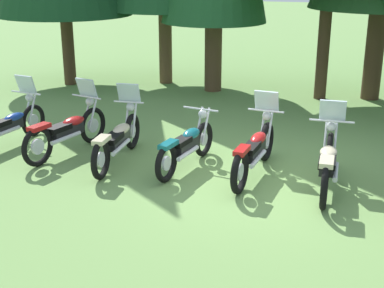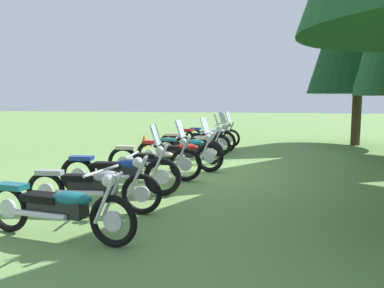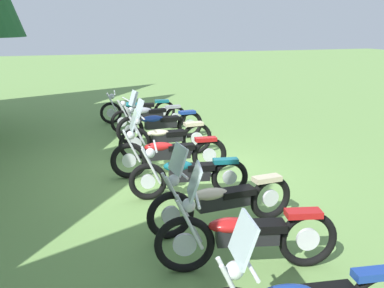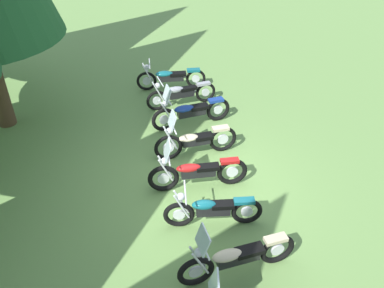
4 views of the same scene
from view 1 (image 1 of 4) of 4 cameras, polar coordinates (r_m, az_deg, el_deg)
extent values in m
plane|color=#6B934C|center=(9.54, 6.47, -3.70)|extent=(80.00, 80.00, 0.00)
torus|color=black|center=(12.15, -16.23, 2.38)|extent=(0.21, 0.70, 0.69)
cylinder|color=silver|center=(12.15, -16.23, 2.38)|extent=(0.09, 0.27, 0.27)
cube|color=black|center=(11.60, -18.72, 1.81)|extent=(0.29, 0.77, 0.20)
ellipsoid|color=navy|center=(11.71, -18.08, 2.68)|extent=(0.30, 0.56, 0.16)
cylinder|color=silver|center=(12.07, -16.77, 3.69)|extent=(0.10, 0.34, 0.65)
cylinder|color=silver|center=(11.99, -16.31, 3.63)|extent=(0.10, 0.34, 0.65)
cylinder|color=silver|center=(11.89, -16.95, 5.13)|extent=(0.75, 0.16, 0.04)
sphere|color=silver|center=(11.99, -16.61, 4.67)|extent=(0.20, 0.20, 0.17)
cylinder|color=silver|center=(11.43, -18.86, 1.18)|extent=(0.21, 0.75, 0.08)
cube|color=silver|center=(11.87, -16.97, 5.99)|extent=(0.46, 0.22, 0.39)
torus|color=black|center=(11.41, -10.30, 1.92)|extent=(0.28, 0.75, 0.75)
cylinder|color=silver|center=(11.41, -10.30, 1.92)|extent=(0.12, 0.29, 0.29)
torus|color=black|center=(10.35, -15.81, -0.27)|extent=(0.28, 0.75, 0.75)
cylinder|color=silver|center=(10.35, -15.81, -0.27)|extent=(0.12, 0.29, 0.29)
cube|color=black|center=(10.84, -12.96, 1.38)|extent=(0.40, 0.79, 0.22)
ellipsoid|color=#B21919|center=(10.95, -12.26, 2.35)|extent=(0.40, 0.59, 0.17)
cube|color=black|center=(10.66, -13.78, 1.62)|extent=(0.38, 0.56, 0.10)
cube|color=#B21919|center=(10.30, -15.67, 1.72)|extent=(0.31, 0.48, 0.08)
cylinder|color=silver|center=(11.34, -10.90, 3.34)|extent=(0.13, 0.34, 0.65)
cylinder|color=silver|center=(11.23, -10.27, 3.23)|extent=(0.13, 0.34, 0.65)
cylinder|color=silver|center=(11.14, -10.96, 4.86)|extent=(0.71, 0.22, 0.04)
sphere|color=silver|center=(11.24, -10.62, 4.37)|extent=(0.21, 0.21, 0.17)
cylinder|color=silver|center=(10.65, -13.01, 0.62)|extent=(0.27, 0.76, 0.08)
cube|color=silver|center=(11.11, -10.95, 5.78)|extent=(0.46, 0.26, 0.39)
torus|color=black|center=(10.97, -6.26, 1.33)|extent=(0.14, 0.71, 0.71)
cylinder|color=silver|center=(10.97, -6.26, 1.33)|extent=(0.06, 0.27, 0.27)
torus|color=black|center=(9.52, -9.51, -1.61)|extent=(0.14, 0.71, 0.71)
cylinder|color=silver|center=(9.52, -9.51, -1.61)|extent=(0.06, 0.27, 0.27)
cube|color=black|center=(10.21, -7.79, 0.47)|extent=(0.25, 0.83, 0.21)
ellipsoid|color=beige|center=(10.37, -7.38, 1.54)|extent=(0.29, 0.59, 0.17)
cube|color=black|center=(9.97, -8.27, 0.61)|extent=(0.27, 0.56, 0.10)
cube|color=beige|center=(9.48, -9.43, 0.43)|extent=(0.21, 0.45, 0.08)
cylinder|color=silver|center=(10.86, -6.81, 2.76)|extent=(0.06, 0.34, 0.65)
cylinder|color=silver|center=(10.81, -6.02, 2.71)|extent=(0.06, 0.34, 0.65)
cylinder|color=silver|center=(10.67, -6.62, 4.36)|extent=(0.61, 0.06, 0.04)
sphere|color=silver|center=(10.78, -6.44, 3.86)|extent=(0.18, 0.18, 0.17)
cylinder|color=silver|center=(10.02, -7.42, -0.31)|extent=(0.12, 0.82, 0.08)
cube|color=silver|center=(10.64, -6.62, 5.33)|extent=(0.45, 0.17, 0.39)
torus|color=black|center=(10.49, 1.23, 0.50)|extent=(0.23, 0.68, 0.67)
cylinder|color=silver|center=(10.49, 1.23, 0.50)|extent=(0.10, 0.26, 0.25)
torus|color=black|center=(9.28, -2.70, -2.03)|extent=(0.23, 0.68, 0.67)
cylinder|color=silver|center=(9.28, -2.70, -2.03)|extent=(0.10, 0.26, 0.25)
cube|color=black|center=(9.84, -0.62, -0.09)|extent=(0.33, 0.74, 0.25)
ellipsoid|color=#14606B|center=(9.96, -0.09, 1.06)|extent=(0.34, 0.55, 0.19)
cube|color=black|center=(9.64, -1.17, 0.24)|extent=(0.32, 0.51, 0.10)
cube|color=#14606B|center=(9.24, -2.49, -0.05)|extent=(0.26, 0.47, 0.08)
cylinder|color=silver|center=(10.38, 0.73, 2.02)|extent=(0.11, 0.34, 0.65)
cylinder|color=silver|center=(10.32, 1.46, 1.91)|extent=(0.11, 0.34, 0.65)
cylinder|color=silver|center=(10.19, 0.91, 3.67)|extent=(0.71, 0.18, 0.04)
sphere|color=silver|center=(10.30, 1.13, 3.14)|extent=(0.20, 0.20, 0.17)
cylinder|color=silver|center=(9.69, -0.42, -0.97)|extent=(0.22, 0.72, 0.08)
torus|color=black|center=(10.34, 7.77, 0.25)|extent=(0.20, 0.75, 0.74)
cylinder|color=silver|center=(10.34, 7.77, 0.25)|extent=(0.08, 0.29, 0.28)
torus|color=black|center=(8.85, 5.01, -2.91)|extent=(0.20, 0.75, 0.74)
cylinder|color=silver|center=(8.85, 5.01, -2.91)|extent=(0.08, 0.29, 0.28)
cube|color=black|center=(9.55, 6.52, -0.62)|extent=(0.28, 0.83, 0.23)
ellipsoid|color=#B21919|center=(9.71, 6.92, 0.58)|extent=(0.30, 0.60, 0.18)
cube|color=black|center=(9.31, 6.16, -0.40)|extent=(0.28, 0.57, 0.10)
cube|color=#B21919|center=(8.80, 5.23, -0.66)|extent=(0.22, 0.46, 0.08)
cylinder|color=silver|center=(10.21, 7.37, 1.78)|extent=(0.08, 0.34, 0.65)
cylinder|color=silver|center=(10.18, 8.14, 1.69)|extent=(0.08, 0.34, 0.65)
cylinder|color=silver|center=(10.03, 7.72, 3.45)|extent=(0.67, 0.11, 0.04)
sphere|color=silver|center=(10.14, 7.82, 2.93)|extent=(0.19, 0.19, 0.17)
cylinder|color=silver|center=(9.39, 6.89, -1.54)|extent=(0.17, 0.82, 0.08)
cube|color=silver|center=(10.00, 7.80, 4.48)|extent=(0.45, 0.20, 0.39)
torus|color=black|center=(9.90, 14.12, -0.97)|extent=(0.10, 0.75, 0.75)
cylinder|color=silver|center=(9.90, 14.12, -0.97)|extent=(0.05, 0.29, 0.29)
torus|color=black|center=(8.52, 13.67, -4.25)|extent=(0.10, 0.75, 0.75)
cylinder|color=silver|center=(8.52, 13.67, -4.25)|extent=(0.05, 0.29, 0.29)
cube|color=black|center=(9.18, 13.95, -1.97)|extent=(0.23, 0.73, 0.20)
ellipsoid|color=beige|center=(9.33, 14.07, -0.84)|extent=(0.29, 0.52, 0.16)
cube|color=black|center=(8.95, 13.94, -1.87)|extent=(0.27, 0.49, 0.10)
cube|color=beige|center=(8.46, 13.88, -1.81)|extent=(0.21, 0.44, 0.08)
cylinder|color=silver|center=(9.75, 13.74, 0.60)|extent=(0.05, 0.34, 0.65)
cylinder|color=silver|center=(9.75, 14.74, 0.51)|extent=(0.05, 0.34, 0.65)
cylinder|color=silver|center=(9.58, 14.38, 2.33)|extent=(0.75, 0.04, 0.04)
sphere|color=silver|center=(9.70, 14.35, 1.79)|extent=(0.17, 0.17, 0.17)
cylinder|color=silver|center=(9.05, 14.77, -2.82)|extent=(0.08, 0.73, 0.08)
cube|color=silver|center=(9.55, 14.47, 3.39)|extent=(0.44, 0.15, 0.39)
cylinder|color=#42301E|center=(16.90, -12.78, 9.54)|extent=(0.36, 0.36, 2.05)
cylinder|color=brown|center=(16.69, -2.79, 10.11)|extent=(0.39, 0.39, 2.19)
cylinder|color=#4C3823|center=(15.69, 2.23, 9.09)|extent=(0.49, 0.49, 1.94)
cylinder|color=#42301E|center=(15.06, 13.59, 10.31)|extent=(0.32, 0.32, 3.06)
cylinder|color=#42301E|center=(15.45, 18.47, 8.85)|extent=(0.48, 0.48, 2.40)
camera|label=2|loc=(13.91, 52.01, 4.32)|focal=35.92mm
camera|label=3|loc=(14.67, -24.69, 14.51)|focal=40.20mm
camera|label=4|loc=(14.06, -24.42, 29.09)|focal=37.50mm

